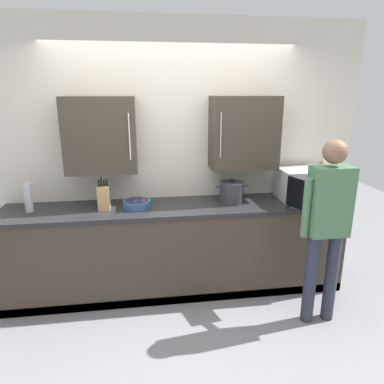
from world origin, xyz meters
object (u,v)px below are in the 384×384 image
object	(u,v)px
knife_block	(104,197)
thermos_flask	(28,197)
person_figure	(327,218)
fruit_bowl	(137,203)
microwave_oven	(302,185)
stock_pot	(232,192)

from	to	relation	value
knife_block	thermos_flask	bearing A→B (deg)	178.06
knife_block	person_figure	world-z (taller)	person_figure
knife_block	fruit_bowl	size ratio (longest dim) A/B	1.20
person_figure	microwave_oven	bearing A→B (deg)	81.86
knife_block	person_figure	xyz separation A→B (m)	(1.93, -0.70, -0.06)
microwave_oven	knife_block	distance (m)	2.04
fruit_bowl	microwave_oven	bearing A→B (deg)	1.07
thermos_flask	knife_block	bearing A→B (deg)	-1.94
microwave_oven	thermos_flask	xyz separation A→B (m)	(-2.74, -0.01, -0.02)
fruit_bowl	person_figure	world-z (taller)	person_figure
fruit_bowl	person_figure	bearing A→B (deg)	-23.49
thermos_flask	fruit_bowl	world-z (taller)	thermos_flask
microwave_oven	fruit_bowl	bearing A→B (deg)	-178.93
thermos_flask	person_figure	world-z (taller)	person_figure
microwave_oven	stock_pot	bearing A→B (deg)	-179.06
microwave_oven	person_figure	distance (m)	0.75
thermos_flask	stock_pot	distance (m)	1.98
knife_block	person_figure	bearing A→B (deg)	-20.00
microwave_oven	thermos_flask	distance (m)	2.74
thermos_flask	person_figure	xyz separation A→B (m)	(2.64, -0.73, -0.08)
stock_pot	person_figure	xyz separation A→B (m)	(0.65, -0.72, -0.05)
stock_pot	person_figure	distance (m)	0.98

